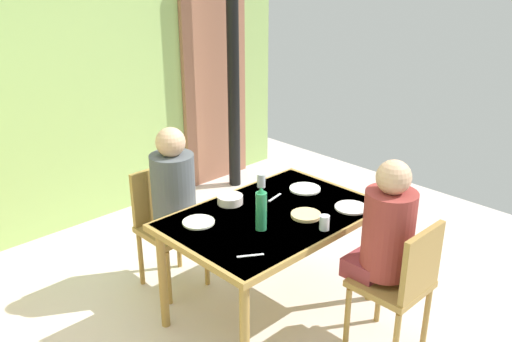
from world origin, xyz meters
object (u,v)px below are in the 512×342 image
(chair_near_diner, at_px, (402,282))
(person_far_diner, at_px, (175,190))
(dining_table, at_px, (272,224))
(serving_bowl_center, at_px, (230,199))
(person_near_diner, at_px, (386,230))
(water_bottle_green_near, at_px, (261,210))
(chair_far_diner, at_px, (165,220))

(chair_near_diner, bearing_deg, person_far_diner, 109.84)
(dining_table, bearing_deg, chair_near_diner, -72.08)
(serving_bowl_center, bearing_deg, person_far_diner, 117.03)
(chair_near_diner, relative_size, person_far_diner, 1.13)
(person_near_diner, bearing_deg, chair_near_diner, -90.00)
(dining_table, xyz_separation_m, person_far_diner, (-0.27, 0.67, 0.11))
(person_near_diner, relative_size, water_bottle_green_near, 2.82)
(person_near_diner, xyz_separation_m, serving_bowl_center, (-0.35, 0.97, -0.01))
(serving_bowl_center, bearing_deg, dining_table, -74.15)
(dining_table, distance_m, chair_near_diner, 0.86)
(person_near_diner, bearing_deg, chair_far_diner, 109.84)
(person_near_diner, distance_m, water_bottle_green_near, 0.74)
(serving_bowl_center, bearing_deg, chair_far_diner, 110.31)
(dining_table, height_order, chair_far_diner, chair_far_diner)
(person_near_diner, height_order, serving_bowl_center, person_near_diner)
(chair_near_diner, distance_m, water_bottle_green_near, 0.92)
(dining_table, relative_size, person_near_diner, 1.75)
(person_near_diner, height_order, person_far_diner, same)
(person_far_diner, distance_m, serving_bowl_center, 0.40)
(person_far_diner, height_order, water_bottle_green_near, person_far_diner)
(chair_near_diner, height_order, chair_far_diner, same)
(chair_near_diner, bearing_deg, dining_table, 107.92)
(chair_far_diner, bearing_deg, chair_near_diner, 108.28)
(water_bottle_green_near, bearing_deg, serving_bowl_center, 74.87)
(chair_far_diner, distance_m, person_near_diner, 1.59)
(person_near_diner, bearing_deg, dining_table, 111.28)
(dining_table, relative_size, chair_near_diner, 1.55)
(person_far_diner, relative_size, serving_bowl_center, 4.53)
(person_near_diner, relative_size, person_far_diner, 1.00)
(person_far_diner, bearing_deg, dining_table, 112.10)
(water_bottle_green_near, bearing_deg, dining_table, 25.72)
(chair_near_diner, bearing_deg, serving_bowl_center, 107.35)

